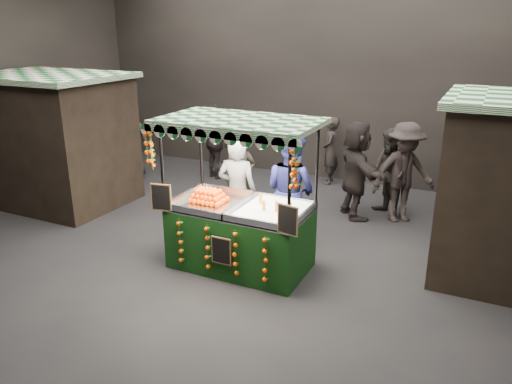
% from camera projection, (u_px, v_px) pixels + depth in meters
% --- Properties ---
extents(ground, '(12.00, 12.00, 0.00)m').
position_uv_depth(ground, '(220.00, 261.00, 7.73)').
color(ground, black).
rests_on(ground, ground).
extents(market_hall, '(12.10, 10.10, 5.05)m').
position_uv_depth(market_hall, '(214.00, 34.00, 6.63)').
color(market_hall, black).
rests_on(market_hall, ground).
extents(neighbour_stall_left, '(3.00, 2.20, 2.60)m').
position_uv_depth(neighbour_stall_left, '(53.00, 139.00, 9.98)').
color(neighbour_stall_left, black).
rests_on(neighbour_stall_left, ground).
extents(juice_stall, '(2.34, 1.37, 2.26)m').
position_uv_depth(juice_stall, '(240.00, 224.00, 7.33)').
color(juice_stall, black).
rests_on(juice_stall, ground).
extents(vendor_grey, '(0.72, 0.55, 1.79)m').
position_uv_depth(vendor_grey, '(237.00, 192.00, 8.14)').
color(vendor_grey, slate).
rests_on(vendor_grey, ground).
extents(vendor_blue, '(1.09, 0.97, 1.87)m').
position_uv_depth(vendor_blue, '(291.00, 190.00, 8.08)').
color(vendor_blue, navy).
rests_on(vendor_blue, ground).
extents(shopper_0, '(0.70, 0.63, 1.60)m').
position_uv_depth(shopper_0, '(240.00, 177.00, 9.24)').
color(shopper_0, black).
rests_on(shopper_0, ground).
extents(shopper_1, '(1.03, 1.05, 1.70)m').
position_uv_depth(shopper_1, '(389.00, 174.00, 9.26)').
color(shopper_1, '#292521').
rests_on(shopper_1, ground).
extents(shopper_2, '(1.11, 0.87, 1.76)m').
position_uv_depth(shopper_2, '(215.00, 142.00, 11.64)').
color(shopper_2, black).
rests_on(shopper_2, ground).
extents(shopper_3, '(1.38, 1.28, 1.86)m').
position_uv_depth(shopper_3, '(404.00, 173.00, 9.04)').
color(shopper_3, black).
rests_on(shopper_3, ground).
extents(shopper_4, '(1.06, 0.90, 1.85)m').
position_uv_depth(shopper_4, '(129.00, 139.00, 11.67)').
color(shopper_4, black).
rests_on(shopper_4, ground).
extents(shopper_5, '(1.46, 1.70, 1.85)m').
position_uv_depth(shopper_5, '(356.00, 170.00, 9.24)').
color(shopper_5, black).
rests_on(shopper_5, ground).
extents(shopper_6, '(0.47, 0.62, 1.53)m').
position_uv_depth(shopper_6, '(330.00, 151.00, 11.28)').
color(shopper_6, black).
rests_on(shopper_6, ground).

